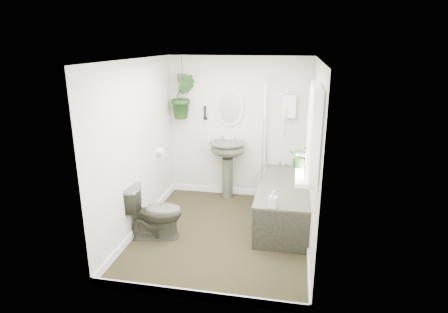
# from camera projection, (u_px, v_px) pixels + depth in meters

# --- Properties ---
(floor) EXTENTS (2.30, 2.80, 0.02)m
(floor) POSITION_uv_depth(u_px,v_px,m) (222.00, 234.00, 5.12)
(floor) COLOR #2D2C1A
(floor) RESTS_ON ground
(ceiling) EXTENTS (2.30, 2.80, 0.02)m
(ceiling) POSITION_uv_depth(u_px,v_px,m) (222.00, 59.00, 4.43)
(ceiling) COLOR white
(ceiling) RESTS_ON ground
(wall_back) EXTENTS (2.30, 0.02, 2.30)m
(wall_back) POSITION_uv_depth(u_px,v_px,m) (239.00, 128.00, 6.10)
(wall_back) COLOR beige
(wall_back) RESTS_ON ground
(wall_front) EXTENTS (2.30, 0.02, 2.30)m
(wall_front) POSITION_uv_depth(u_px,v_px,m) (192.00, 195.00, 3.45)
(wall_front) COLOR beige
(wall_front) RESTS_ON ground
(wall_left) EXTENTS (0.02, 2.80, 2.30)m
(wall_left) POSITION_uv_depth(u_px,v_px,m) (137.00, 148.00, 4.99)
(wall_left) COLOR beige
(wall_left) RESTS_ON ground
(wall_right) EXTENTS (0.02, 2.80, 2.30)m
(wall_right) POSITION_uv_depth(u_px,v_px,m) (315.00, 158.00, 4.56)
(wall_right) COLOR beige
(wall_right) RESTS_ON ground
(skirting) EXTENTS (2.30, 2.80, 0.10)m
(skirting) POSITION_uv_depth(u_px,v_px,m) (222.00, 230.00, 5.10)
(skirting) COLOR white
(skirting) RESTS_ON floor
(bathtub) EXTENTS (0.72, 1.72, 0.58)m
(bathtub) POSITION_uv_depth(u_px,v_px,m) (283.00, 203.00, 5.35)
(bathtub) COLOR #434437
(bathtub) RESTS_ON floor
(bath_screen) EXTENTS (0.04, 0.72, 1.40)m
(bath_screen) POSITION_uv_depth(u_px,v_px,m) (266.00, 127.00, 5.58)
(bath_screen) COLOR silver
(bath_screen) RESTS_ON bathtub
(shower_box) EXTENTS (0.20, 0.10, 0.35)m
(shower_box) POSITION_uv_depth(u_px,v_px,m) (289.00, 106.00, 5.77)
(shower_box) COLOR white
(shower_box) RESTS_ON wall_back
(oval_mirror) EXTENTS (0.46, 0.03, 0.62)m
(oval_mirror) POSITION_uv_depth(u_px,v_px,m) (229.00, 107.00, 5.98)
(oval_mirror) COLOR beige
(oval_mirror) RESTS_ON wall_back
(wall_sconce) EXTENTS (0.04, 0.04, 0.22)m
(wall_sconce) POSITION_uv_depth(u_px,v_px,m) (205.00, 113.00, 6.08)
(wall_sconce) COLOR black
(wall_sconce) RESTS_ON wall_back
(toilet_roll_holder) EXTENTS (0.11, 0.11, 0.11)m
(toilet_roll_holder) POSITION_uv_depth(u_px,v_px,m) (160.00, 151.00, 5.71)
(toilet_roll_holder) COLOR white
(toilet_roll_holder) RESTS_ON wall_left
(window_recess) EXTENTS (0.08, 1.00, 0.90)m
(window_recess) POSITION_uv_depth(u_px,v_px,m) (314.00, 130.00, 3.77)
(window_recess) COLOR white
(window_recess) RESTS_ON wall_right
(window_sill) EXTENTS (0.18, 1.00, 0.04)m
(window_sill) POSITION_uv_depth(u_px,v_px,m) (304.00, 169.00, 3.91)
(window_sill) COLOR white
(window_sill) RESTS_ON wall_right
(window_blinds) EXTENTS (0.01, 0.86, 0.76)m
(window_blinds) POSITION_uv_depth(u_px,v_px,m) (309.00, 130.00, 3.78)
(window_blinds) COLOR white
(window_blinds) RESTS_ON wall_right
(toilet) EXTENTS (0.77, 0.53, 0.72)m
(toilet) POSITION_uv_depth(u_px,v_px,m) (155.00, 212.00, 4.92)
(toilet) COLOR #434437
(toilet) RESTS_ON floor
(pedestal_sink) EXTENTS (0.66, 0.60, 0.97)m
(pedestal_sink) POSITION_uv_depth(u_px,v_px,m) (227.00, 170.00, 6.14)
(pedestal_sink) COLOR #434437
(pedestal_sink) RESTS_ON floor
(sill_plant) EXTENTS (0.24, 0.21, 0.24)m
(sill_plant) POSITION_uv_depth(u_px,v_px,m) (300.00, 156.00, 3.88)
(sill_plant) COLOR black
(sill_plant) RESTS_ON window_sill
(hanging_plant) EXTENTS (0.47, 0.42, 0.70)m
(hanging_plant) POSITION_uv_depth(u_px,v_px,m) (183.00, 97.00, 5.96)
(hanging_plant) COLOR black
(hanging_plant) RESTS_ON ceiling
(soap_bottle) EXTENTS (0.12, 0.12, 0.21)m
(soap_bottle) POSITION_uv_depth(u_px,v_px,m) (273.00, 199.00, 4.52)
(soap_bottle) COLOR black
(soap_bottle) RESTS_ON bathtub
(hanging_pot) EXTENTS (0.16, 0.16, 0.12)m
(hanging_pot) POSITION_uv_depth(u_px,v_px,m) (182.00, 78.00, 5.87)
(hanging_pot) COLOR #4D3D34
(hanging_pot) RESTS_ON ceiling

